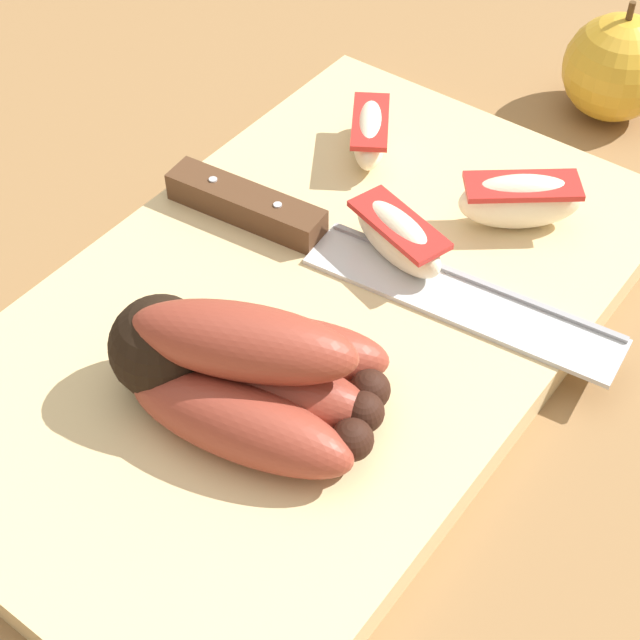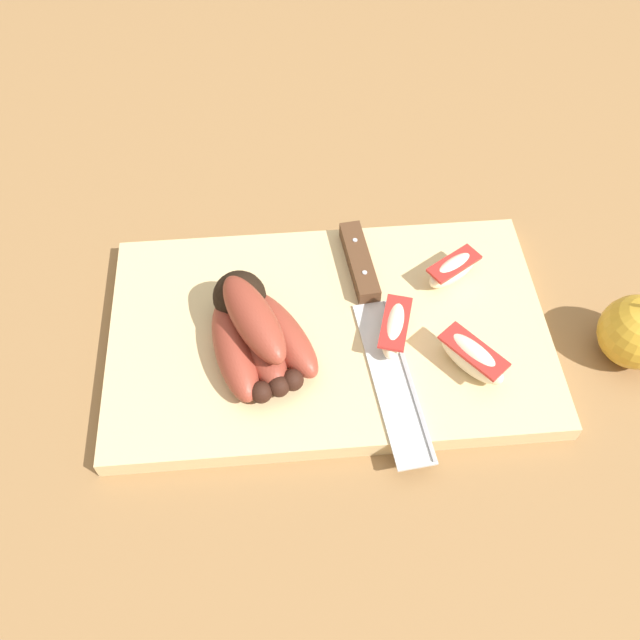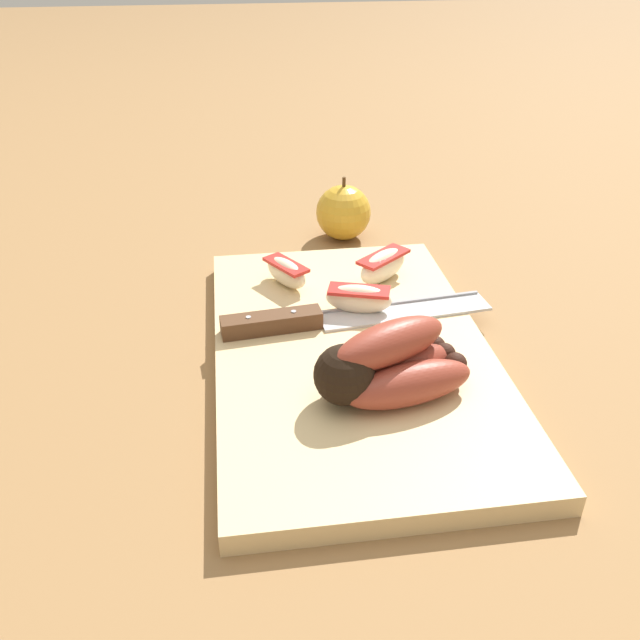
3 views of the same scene
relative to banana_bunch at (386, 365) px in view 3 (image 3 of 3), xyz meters
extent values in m
plane|color=olive|center=(-0.07, -0.03, -0.05)|extent=(6.00, 6.00, 0.00)
cube|color=#DBBC84|center=(-0.07, -0.02, -0.04)|extent=(0.43, 0.26, 0.02)
sphere|color=black|center=(0.01, -0.04, 0.00)|extent=(0.05, 0.05, 0.05)
ellipsoid|color=brown|center=(0.02, 0.02, -0.01)|extent=(0.06, 0.12, 0.04)
sphere|color=black|center=(0.00, 0.06, -0.01)|extent=(0.02, 0.02, 0.02)
ellipsoid|color=brown|center=(0.00, 0.01, -0.01)|extent=(0.07, 0.12, 0.04)
sphere|color=black|center=(-0.02, 0.06, -0.01)|extent=(0.02, 0.02, 0.02)
ellipsoid|color=brown|center=(-0.02, 0.00, -0.01)|extent=(0.09, 0.12, 0.04)
sphere|color=black|center=(-0.03, 0.05, -0.01)|extent=(0.02, 0.02, 0.02)
ellipsoid|color=brown|center=(0.00, 0.00, 0.02)|extent=(0.08, 0.12, 0.04)
cube|color=silver|center=(-0.13, 0.05, -0.02)|extent=(0.06, 0.18, 0.00)
cube|color=#99999E|center=(-0.14, 0.05, -0.02)|extent=(0.02, 0.18, 0.00)
cube|color=#51331E|center=(-0.11, -0.09, -0.02)|extent=(0.03, 0.10, 0.02)
cylinder|color=#B2B2B7|center=(-0.11, -0.11, -0.01)|extent=(0.01, 0.01, 0.00)
cylinder|color=#B2B2B7|center=(-0.11, -0.07, -0.01)|extent=(0.01, 0.01, 0.00)
ellipsoid|color=#F4E5C1|center=(-0.20, -0.07, -0.01)|extent=(0.06, 0.05, 0.03)
cube|color=red|center=(-0.20, -0.07, 0.00)|extent=(0.06, 0.05, 0.00)
ellipsoid|color=#F4E5C1|center=(-0.13, 0.00, -0.01)|extent=(0.04, 0.07, 0.03)
cube|color=red|center=(-0.13, 0.00, 0.00)|extent=(0.04, 0.07, 0.00)
ellipsoid|color=#F4E5C1|center=(-0.20, 0.04, -0.01)|extent=(0.06, 0.07, 0.04)
cube|color=red|center=(-0.20, 0.04, 0.00)|extent=(0.06, 0.07, 0.00)
sphere|color=gold|center=(-0.36, 0.03, -0.01)|extent=(0.07, 0.07, 0.07)
cylinder|color=#4C3319|center=(-0.36, 0.03, 0.03)|extent=(0.00, 0.00, 0.01)
camera|label=1|loc=(0.22, 0.21, 0.36)|focal=55.64mm
camera|label=2|loc=(-0.03, 0.37, 0.53)|focal=38.78mm
camera|label=3|loc=(0.46, -0.12, 0.33)|focal=37.98mm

